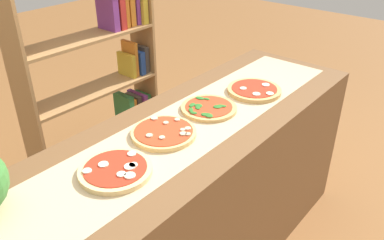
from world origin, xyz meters
TOP-DOWN VIEW (x-y plane):
  - counter at (0.00, 0.00)m, footprint 2.12×0.66m
  - parchment_paper at (0.00, 0.00)m, footprint 1.98×0.40m
  - pizza_mozzarella_0 at (-0.47, -0.02)m, footprint 0.28×0.28m
  - pizza_mushroom_1 at (-0.16, 0.03)m, footprint 0.29×0.29m
  - pizza_spinach_2 at (0.16, 0.02)m, footprint 0.27×0.27m
  - pizza_mozzarella_3 at (0.47, -0.04)m, footprint 0.28×0.28m
  - bookshelf at (0.32, 0.99)m, footprint 0.95×0.24m

SIDE VIEW (x-z plane):
  - counter at x=0.00m, z-range 0.00..0.91m
  - bookshelf at x=0.32m, z-range -0.02..1.42m
  - parchment_paper at x=0.00m, z-range 0.91..0.91m
  - pizza_spinach_2 at x=0.16m, z-range 0.91..0.94m
  - pizza_mushroom_1 at x=-0.16m, z-range 0.91..0.94m
  - pizza_mozzarella_3 at x=0.47m, z-range 0.91..0.94m
  - pizza_mozzarella_0 at x=-0.47m, z-range 0.91..0.94m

